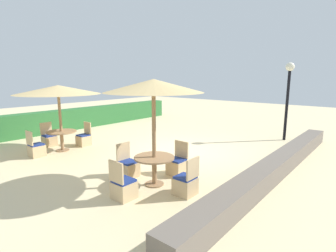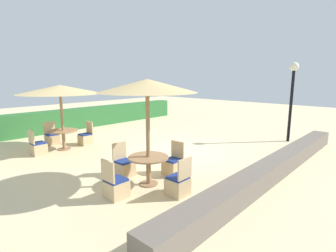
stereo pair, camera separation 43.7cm
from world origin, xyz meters
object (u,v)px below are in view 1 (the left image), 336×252
(lamp_post, at_px, (288,86))
(round_table_back_left, at_px, (62,135))
(parasol_back_left, at_px, (58,90))
(parasol_front_left, at_px, (153,86))
(patio_chair_front_left_south, at_px, (186,184))
(patio_chair_back_left_west, at_px, (36,149))
(patio_chair_back_left_east, at_px, (84,139))
(patio_chair_front_left_east, at_px, (177,165))
(round_table_front_left, at_px, (154,163))
(patio_chair_front_left_west, at_px, (123,188))
(patio_chair_front_left_north, at_px, (128,167))
(patio_chair_back_left_north, at_px, (49,139))

(lamp_post, relative_size, round_table_back_left, 3.09)
(parasol_back_left, height_order, round_table_back_left, parasol_back_left)
(parasol_front_left, xyz_separation_m, patio_chair_front_left_south, (0.05, -0.96, -2.24))
(parasol_back_left, height_order, patio_chair_back_left_west, parasol_back_left)
(patio_chair_back_left_east, bearing_deg, round_table_back_left, 92.81)
(patio_chair_back_left_west, bearing_deg, patio_chair_front_left_east, 21.14)
(round_table_front_left, distance_m, patio_chair_front_left_west, 1.08)
(patio_chair_front_left_east, bearing_deg, patio_chair_front_left_north, 47.90)
(parasol_front_left, height_order, patio_chair_front_left_north, parasol_front_left)
(lamp_post, relative_size, patio_chair_back_left_north, 3.57)
(patio_chair_front_left_north, height_order, parasol_back_left, parasol_back_left)
(parasol_back_left, xyz_separation_m, patio_chair_back_left_east, (0.95, 0.05, -2.00))
(round_table_front_left, distance_m, patio_chair_front_left_north, 0.99)
(patio_chair_back_left_east, bearing_deg, patio_chair_front_left_east, 179.16)
(patio_chair_front_left_north, xyz_separation_m, patio_chair_front_left_west, (-0.97, -0.94, 0.00))
(patio_chair_front_left_south, distance_m, patio_chair_front_left_east, 1.34)
(parasol_back_left, bearing_deg, patio_chair_back_left_east, 2.81)
(round_table_back_left, bearing_deg, round_table_front_left, -91.00)
(patio_chair_front_left_south, bearing_deg, patio_chair_front_left_north, 93.17)
(patio_chair_front_left_south, relative_size, parasol_back_left, 0.31)
(patio_chair_front_left_east, relative_size, parasol_back_left, 0.31)
(round_table_front_left, height_order, patio_chair_front_left_east, patio_chair_front_left_east)
(patio_chair_back_left_east, bearing_deg, patio_chair_front_left_north, 164.34)
(patio_chair_front_left_west, bearing_deg, parasol_front_left, 90.16)
(parasol_front_left, relative_size, patio_chair_front_left_east, 2.88)
(lamp_post, distance_m, patio_chair_back_left_west, 10.19)
(parasol_front_left, distance_m, patio_chair_front_left_south, 2.44)
(lamp_post, xyz_separation_m, patio_chair_front_left_south, (-7.17, 0.10, -2.09))
(round_table_front_left, bearing_deg, parasol_back_left, 89.00)
(patio_chair_back_left_west, bearing_deg, round_table_front_left, 10.42)
(round_table_front_left, bearing_deg, patio_chair_back_left_west, 100.42)
(patio_chair_front_left_east, relative_size, patio_chair_back_left_north, 1.00)
(patio_chair_front_left_south, relative_size, patio_chair_back_left_west, 1.00)
(round_table_front_left, bearing_deg, lamp_post, -8.35)
(patio_chair_front_left_south, distance_m, parasol_back_left, 6.09)
(parasol_front_left, xyz_separation_m, patio_chair_back_left_east, (1.03, 4.84, -2.24))
(round_table_back_left, bearing_deg, patio_chair_back_left_west, -178.83)
(patio_chair_front_left_west, xyz_separation_m, patio_chair_back_left_north, (1.13, 5.84, 0.00))
(patio_chair_back_left_north, distance_m, patio_chair_back_left_east, 1.37)
(patio_chair_back_left_north, bearing_deg, round_table_front_left, 89.07)
(lamp_post, xyz_separation_m, patio_chair_back_left_north, (-7.12, 6.90, -2.09))
(patio_chair_front_left_east, bearing_deg, lamp_post, -99.72)
(parasol_front_left, bearing_deg, patio_chair_front_left_north, 93.65)
(patio_chair_front_left_south, bearing_deg, patio_chair_front_left_west, 138.31)
(patio_chair_back_left_east, bearing_deg, patio_chair_front_left_west, 156.89)
(patio_chair_back_left_east, bearing_deg, lamp_post, -133.66)
(patio_chair_front_left_north, xyz_separation_m, patio_chair_back_left_east, (1.09, 3.90, 0.00))
(patio_chair_front_left_north, xyz_separation_m, patio_chair_front_left_south, (0.10, -1.90, 0.00))
(patio_chair_back_left_west, bearing_deg, parasol_front_left, 10.42)
(lamp_post, xyz_separation_m, round_table_front_left, (-7.21, 1.06, -1.78))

